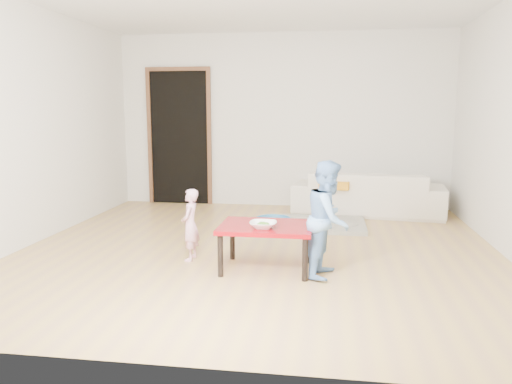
% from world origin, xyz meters
% --- Properties ---
extents(floor, '(5.00, 5.00, 0.01)m').
position_xyz_m(floor, '(0.00, 0.00, 0.00)').
color(floor, tan).
rests_on(floor, ground).
extents(back_wall, '(5.00, 0.02, 2.60)m').
position_xyz_m(back_wall, '(0.00, 2.50, 1.30)').
color(back_wall, silver).
rests_on(back_wall, floor).
extents(left_wall, '(0.02, 5.00, 2.60)m').
position_xyz_m(left_wall, '(-2.50, 0.00, 1.30)').
color(left_wall, silver).
rests_on(left_wall, floor).
extents(doorway, '(1.02, 0.08, 2.11)m').
position_xyz_m(doorway, '(-1.60, 2.48, 1.02)').
color(doorway, brown).
rests_on(doorway, back_wall).
extents(sofa, '(2.16, 1.05, 0.61)m').
position_xyz_m(sofa, '(1.27, 2.05, 0.30)').
color(sofa, silver).
rests_on(sofa, floor).
extents(cushion, '(0.48, 0.44, 0.11)m').
position_xyz_m(cushion, '(0.82, 1.80, 0.45)').
color(cushion, orange).
rests_on(cushion, sofa).
extents(red_table, '(0.85, 0.64, 0.42)m').
position_xyz_m(red_table, '(0.16, -0.66, 0.21)').
color(red_table, maroon).
rests_on(red_table, floor).
extents(bowl, '(0.24, 0.24, 0.06)m').
position_xyz_m(bowl, '(0.15, -0.79, 0.45)').
color(bowl, white).
rests_on(bowl, red_table).
extents(broccoli, '(0.12, 0.12, 0.06)m').
position_xyz_m(broccoli, '(0.15, -0.79, 0.45)').
color(broccoli, '#2D5919').
rests_on(broccoli, red_table).
extents(child_pink, '(0.17, 0.26, 0.71)m').
position_xyz_m(child_pink, '(-0.61, -0.46, 0.35)').
color(child_pink, '#DB638D').
rests_on(child_pink, floor).
extents(child_blue, '(0.49, 0.57, 1.03)m').
position_xyz_m(child_blue, '(0.73, -0.74, 0.52)').
color(child_blue, '#67A4F0').
rests_on(child_blue, floor).
extents(basin, '(0.43, 0.43, 0.14)m').
position_xyz_m(basin, '(0.05, 0.96, 0.07)').
color(basin, teal).
rests_on(basin, floor).
extents(blanket, '(1.09, 0.91, 0.05)m').
position_xyz_m(blanket, '(0.65, 1.17, 0.03)').
color(blanket, '#A3A190').
rests_on(blanket, floor).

